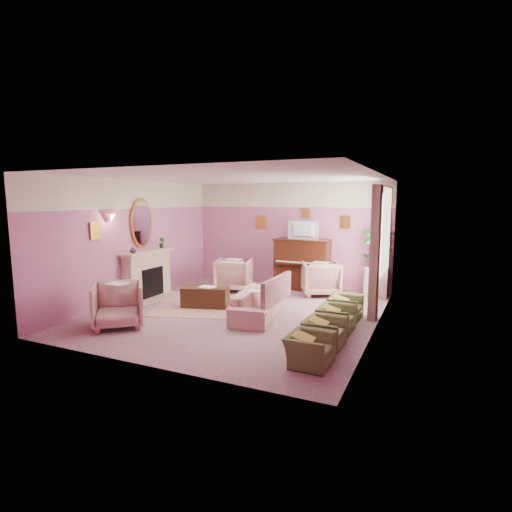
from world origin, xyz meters
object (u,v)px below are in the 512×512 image
at_px(coffee_table, 206,297).
at_px(floral_armchair_left, 234,273).
at_px(sofa, 258,299).
at_px(piano, 302,265).
at_px(floral_armchair_right, 321,277).
at_px(olive_chair_a, 310,344).
at_px(television, 302,229).
at_px(olive_chair_d, 345,304).
at_px(olive_chair_b, 324,328).
at_px(floral_armchair_front, 118,302).
at_px(side_table, 374,282).
at_px(olive_chair_c, 336,314).

height_order(coffee_table, floral_armchair_left, floral_armchair_left).
bearing_deg(sofa, piano, 89.70).
xyz_separation_m(floral_armchair_right, olive_chair_a, (0.98, -4.21, -0.16)).
bearing_deg(piano, olive_chair_a, -70.93).
xyz_separation_m(television, floral_armchair_left, (-1.57, -0.85, -1.14)).
bearing_deg(olive_chair_d, piano, 126.14).
relative_size(piano, olive_chair_d, 2.01).
bearing_deg(sofa, floral_armchair_left, 128.94).
relative_size(floral_armchair_left, olive_chair_a, 1.32).
distance_m(floral_armchair_left, olive_chair_b, 4.35).
relative_size(coffee_table, olive_chair_d, 1.44).
bearing_deg(floral_armchair_front, piano, 64.28).
xyz_separation_m(sofa, side_table, (1.89, 2.73, -0.03)).
xyz_separation_m(piano, sofa, (-0.01, -2.83, -0.27)).
height_order(floral_armchair_right, side_table, floral_armchair_right).
height_order(coffee_table, floral_armchair_front, floral_armchair_front).
distance_m(floral_armchair_front, olive_chair_d, 4.38).
xyz_separation_m(sofa, floral_armchair_left, (-1.56, 1.93, 0.08)).
distance_m(piano, olive_chair_c, 3.45).
distance_m(floral_armchair_left, floral_armchair_right, 2.25).
bearing_deg(piano, side_table, -3.00).
relative_size(piano, coffee_table, 1.40).
relative_size(piano, sofa, 0.75).
bearing_deg(coffee_table, olive_chair_a, -34.56).
xyz_separation_m(coffee_table, floral_armchair_left, (-0.18, 1.70, 0.23)).
xyz_separation_m(olive_chair_a, olive_chair_d, (0.00, 2.46, 0.00)).
bearing_deg(olive_chair_c, olive_chair_d, 90.00).
bearing_deg(olive_chair_b, coffee_table, 157.41).
relative_size(sofa, floral_armchair_left, 2.02).
relative_size(floral_armchair_right, olive_chair_d, 1.32).
distance_m(olive_chair_c, side_table, 2.94).
bearing_deg(side_table, olive_chair_d, -97.13).
bearing_deg(olive_chair_d, television, 126.77).
bearing_deg(coffee_table, floral_armchair_left, 96.07).
xyz_separation_m(television, sofa, (-0.01, -2.78, -1.22)).
bearing_deg(olive_chair_b, floral_armchair_front, -170.83).
height_order(sofa, olive_chair_c, sofa).
xyz_separation_m(coffee_table, side_table, (3.27, 2.50, 0.12)).
bearing_deg(television, coffee_table, -118.65).
bearing_deg(side_table, olive_chair_c, -95.15).
relative_size(sofa, olive_chair_c, 2.67).
bearing_deg(olive_chair_b, sofa, 147.82).
bearing_deg(coffee_table, sofa, -9.33).
height_order(sofa, olive_chair_a, sofa).
bearing_deg(olive_chair_c, floral_armchair_front, -159.23).
relative_size(sofa, side_table, 2.65).
height_order(piano, sofa, piano).
distance_m(olive_chair_b, olive_chair_d, 1.64).
distance_m(coffee_table, sofa, 1.40).
distance_m(sofa, olive_chair_b, 1.93).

